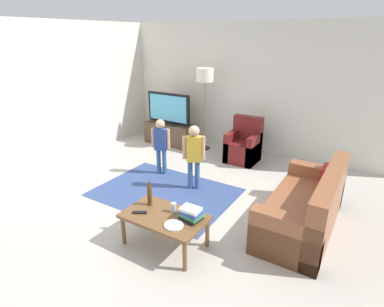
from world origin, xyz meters
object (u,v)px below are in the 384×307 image
child_center (194,152)px  book_stack (191,214)px  tv_stand (170,134)px  soda_can (174,208)px  child_near_tv (161,142)px  tv_remote (140,212)px  coffee_table (165,219)px  plate (174,225)px  floor_lamp (205,80)px  tv (169,109)px  couch (309,210)px  armchair (244,147)px  bottle (150,195)px

child_center → book_stack: child_center is taller
tv_stand → child_center: 2.37m
tv_stand → soda_can: (2.21, -2.98, 0.24)m
book_stack → soda_can: bearing=176.2°
child_near_tv → soda_can: bearing=-48.6°
tv_stand → tv_remote: tv_stand is taller
coffee_table → plate: 0.26m
floor_lamp → plate: 3.87m
tv → couch: tv is taller
coffee_table → tv_stand: bearing=124.8°
armchair → tv_remote: 3.18m
coffee_table → tv_remote: bearing=-156.8°
book_stack → soda_can: 0.26m
armchair → bottle: (-0.03, -2.96, 0.26)m
tv_stand → couch: bearing=-27.3°
child_near_tv → plate: (1.53, -1.78, -0.20)m
tv_remote → couch: bearing=9.2°
floor_lamp → soda_can: (1.37, -3.13, -1.06)m
tv → armchair: tv is taller
couch → child_center: 1.93m
child_near_tv → coffee_table: (1.31, -1.66, -0.25)m
soda_can → coffee_table: bearing=-112.6°
coffee_table → tv_remote: (-0.28, -0.12, 0.06)m
armchair → child_near_tv: 1.77m
child_near_tv → tv_remote: 2.07m
bottle → soda_can: (0.35, 0.02, -0.08)m
plate → tv: bearing=126.6°
floor_lamp → tv: bearing=-168.4°
tv_stand → couch: (3.55, -1.83, 0.05)m
tv → child_center: bearing=-44.1°
tv → coffee_table: tv is taller
tv_stand → coffee_table: size_ratio=1.20×
tv → child_near_tv: bearing=-59.1°
tv → soda_can: size_ratio=9.17×
tv → couch: (3.55, -1.81, -0.56)m
plate → child_center: bearing=114.2°
tv → child_center: 2.33m
coffee_table → bottle: bearing=161.6°
child_center → plate: bearing=-65.8°
armchair → tv_stand: bearing=178.8°
armchair → child_center: child_center is taller
tv_stand → soda_can: 3.72m
coffee_table → soda_can: (0.05, 0.12, 0.11)m
coffee_table → soda_can: 0.17m
couch → bottle: couch is taller
tv → book_stack: bearing=-50.3°
tv → child_near_tv: (0.85, -1.42, -0.22)m
couch → book_stack: 1.60m
floor_lamp → bottle: size_ratio=5.44×
armchair → child_near_tv: bearing=-126.5°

